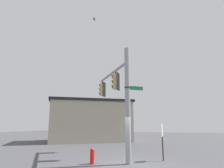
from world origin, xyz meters
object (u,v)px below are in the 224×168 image
object	(u,v)px
street_name_sign	(131,88)
historical_marker	(162,136)
fire_hydrant	(92,156)
bird_flying	(94,19)
traffic_light_nearest_pole	(116,82)
traffic_light_mid_inner	(102,90)

from	to	relation	value
street_name_sign	historical_marker	bearing A→B (deg)	-44.16
fire_hydrant	historical_marker	size ratio (longest dim) A/B	0.39
bird_flying	fire_hydrant	distance (m)	9.33
fire_hydrant	historical_marker	world-z (taller)	historical_marker
traffic_light_nearest_pole	historical_marker	world-z (taller)	traffic_light_nearest_pole
traffic_light_mid_inner	bird_flying	xyz separation A→B (m)	(-3.18, -0.70, 4.64)
traffic_light_mid_inner	street_name_sign	size ratio (longest dim) A/B	1.38
street_name_sign	bird_flying	bearing A→B (deg)	75.37
bird_flying	traffic_light_nearest_pole	bearing A→B (deg)	-66.03
traffic_light_nearest_pole	bird_flying	xyz separation A→B (m)	(-0.62, 1.41, 4.64)
traffic_light_nearest_pole	historical_marker	bearing A→B (deg)	-87.00
traffic_light_nearest_pole	street_name_sign	xyz separation A→B (m)	(-1.37, -1.43, -0.76)
traffic_light_mid_inner	street_name_sign	world-z (taller)	traffic_light_mid_inner
traffic_light_mid_inner	historical_marker	xyz separation A→B (m)	(-2.40, -5.02, -3.54)
bird_flying	street_name_sign	bearing A→B (deg)	-104.63
street_name_sign	traffic_light_nearest_pole	bearing A→B (deg)	46.40
bird_flying	fire_hydrant	size ratio (longest dim) A/B	0.43
traffic_light_nearest_pole	bird_flying	bearing A→B (deg)	113.97
traffic_light_nearest_pole	traffic_light_mid_inner	bearing A→B (deg)	39.54
street_name_sign	historical_marker	xyz separation A→B (m)	(1.52, -1.47, -2.78)
traffic_light_mid_inner	fire_hydrant	world-z (taller)	traffic_light_mid_inner
historical_marker	bird_flying	bearing A→B (deg)	100.21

